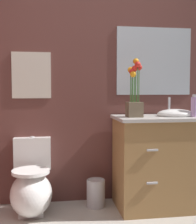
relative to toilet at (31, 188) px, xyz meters
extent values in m
cube|color=brown|center=(0.90, 0.30, 1.01)|extent=(3.93, 0.05, 2.50)
ellipsoid|color=white|center=(0.00, -0.05, -0.04)|extent=(0.38, 0.48, 0.40)
cube|color=white|center=(0.00, 0.00, -0.15)|extent=(0.22, 0.26, 0.18)
cube|color=white|center=(0.00, 0.24, 0.28)|extent=(0.36, 0.13, 0.32)
cylinder|color=white|center=(0.00, -0.07, 0.17)|extent=(0.34, 0.34, 0.03)
cylinder|color=#B7B7BC|center=(0.00, 0.24, 0.44)|extent=(0.04, 0.04, 0.02)
cube|color=#9E7242|center=(1.26, -0.03, 0.19)|extent=(0.90, 0.52, 0.87)
cube|color=#BCB7B2|center=(1.26, -0.03, 0.64)|extent=(0.94, 0.56, 0.03)
ellipsoid|color=white|center=(1.38, -0.03, 0.67)|extent=(0.36, 0.26, 0.10)
cylinder|color=#B7B7BC|center=(1.38, 0.13, 0.74)|extent=(0.02, 0.02, 0.18)
cube|color=#B7B7BC|center=(1.06, -0.30, 0.38)|extent=(0.10, 0.02, 0.02)
cube|color=#B7B7BC|center=(1.06, -0.30, 0.09)|extent=(0.10, 0.02, 0.02)
cube|color=brown|center=(0.96, -0.06, 0.72)|extent=(0.14, 0.14, 0.14)
cylinder|color=#386B2D|center=(1.00, -0.06, 0.96)|extent=(0.01, 0.01, 0.32)
sphere|color=red|center=(1.00, -0.06, 1.12)|extent=(0.06, 0.06, 0.06)
cylinder|color=#386B2D|center=(0.98, -0.03, 0.98)|extent=(0.01, 0.01, 0.38)
sphere|color=orange|center=(0.98, -0.03, 1.18)|extent=(0.06, 0.06, 0.06)
cylinder|color=#386B2D|center=(0.95, -0.04, 0.94)|extent=(0.01, 0.01, 0.29)
sphere|color=#EA4C23|center=(0.95, -0.04, 1.09)|extent=(0.06, 0.06, 0.06)
cylinder|color=#386B2D|center=(0.93, -0.04, 0.94)|extent=(0.01, 0.01, 0.30)
sphere|color=orange|center=(0.93, -0.04, 1.09)|extent=(0.06, 0.06, 0.06)
cylinder|color=#386B2D|center=(0.94, -0.07, 0.93)|extent=(0.01, 0.01, 0.28)
sphere|color=red|center=(0.94, -0.07, 1.08)|extent=(0.06, 0.06, 0.06)
cylinder|color=#386B2D|center=(0.94, -0.08, 0.92)|extent=(0.01, 0.01, 0.26)
sphere|color=orange|center=(0.94, -0.08, 1.05)|extent=(0.06, 0.06, 0.06)
cylinder|color=#386B2D|center=(0.96, -0.08, 0.95)|extent=(0.01, 0.01, 0.31)
sphere|color=red|center=(0.96, -0.08, 1.11)|extent=(0.06, 0.06, 0.06)
cylinder|color=#386B2D|center=(0.98, -0.10, 0.97)|extent=(0.01, 0.01, 0.35)
sphere|color=red|center=(0.98, -0.10, 1.14)|extent=(0.06, 0.06, 0.06)
cylinder|color=#B28CBF|center=(1.53, -0.12, 0.75)|extent=(0.06, 0.06, 0.19)
cylinder|color=#B7B7BC|center=(1.53, -0.12, 0.85)|extent=(0.03, 0.03, 0.02)
cylinder|color=#B7B7BC|center=(0.62, 0.08, -0.11)|extent=(0.18, 0.18, 0.26)
torus|color=#B7B7BC|center=(0.62, 0.08, 0.02)|extent=(0.18, 0.18, 0.01)
cube|color=beige|center=(0.00, 0.27, 1.05)|extent=(0.38, 0.01, 0.46)
cube|color=#B2BCC6|center=(1.26, 0.27, 1.21)|extent=(0.80, 0.01, 0.70)
camera|label=1|loc=(0.18, -2.85, 0.91)|focal=49.30mm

